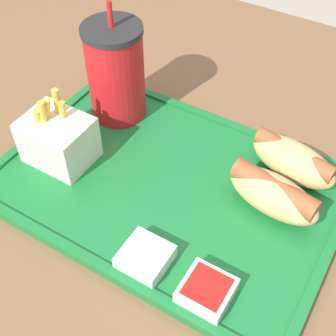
{
  "coord_description": "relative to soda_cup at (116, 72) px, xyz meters",
  "views": [
    {
      "loc": [
        0.17,
        -0.36,
        1.19
      ],
      "look_at": [
        -0.03,
        -0.02,
        0.76
      ],
      "focal_mm": 50.0,
      "sensor_mm": 36.0,
      "label": 1
    }
  ],
  "objects": [
    {
      "name": "hot_dog_far",
      "position": [
        0.26,
        0.01,
        -0.04
      ],
      "size": [
        0.13,
        0.07,
        0.05
      ],
      "color": "#DBB270",
      "rests_on": "food_tray"
    },
    {
      "name": "soda_cup",
      "position": [
        0.0,
        0.0,
        0.0
      ],
      "size": [
        0.08,
        0.08,
        0.18
      ],
      "color": "red",
      "rests_on": "food_tray"
    },
    {
      "name": "sauce_cup_mayo",
      "position": [
        0.18,
        -0.2,
        -0.06
      ],
      "size": [
        0.05,
        0.05,
        0.02
      ],
      "color": "silver",
      "rests_on": "food_tray"
    },
    {
      "name": "food_tray",
      "position": [
        0.14,
        -0.08,
        -0.08
      ],
      "size": [
        0.43,
        0.3,
        0.01
      ],
      "color": "#197233",
      "rests_on": "dining_table"
    },
    {
      "name": "hot_dog_near",
      "position": [
        0.26,
        -0.05,
        -0.04
      ],
      "size": [
        0.12,
        0.07,
        0.05
      ],
      "color": "#DBB270",
      "rests_on": "food_tray"
    },
    {
      "name": "dining_table",
      "position": [
        0.17,
        -0.07,
        -0.44
      ],
      "size": [
        1.45,
        0.98,
        0.72
      ],
      "color": "brown",
      "rests_on": "ground_plane"
    },
    {
      "name": "fries_carton",
      "position": [
        -0.01,
        -0.12,
        -0.04
      ],
      "size": [
        0.09,
        0.07,
        0.1
      ],
      "color": "silver",
      "rests_on": "food_tray"
    },
    {
      "name": "sauce_cup_ketchup",
      "position": [
        0.25,
        -0.2,
        -0.06
      ],
      "size": [
        0.05,
        0.05,
        0.02
      ],
      "color": "silver",
      "rests_on": "food_tray"
    }
  ]
}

